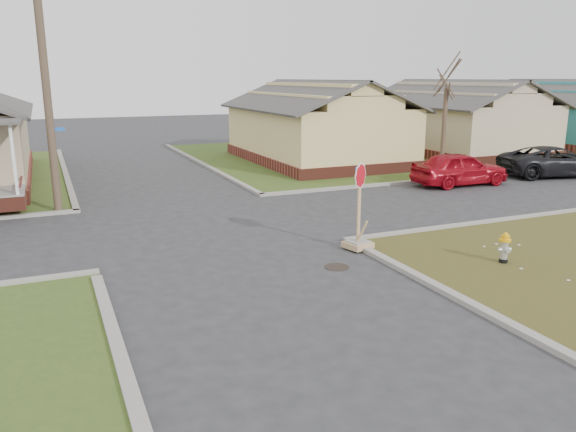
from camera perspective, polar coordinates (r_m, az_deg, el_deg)
name	(u,v)px	position (r m, az deg, el deg)	size (l,w,h in m)	color
ground	(250,273)	(14.23, -3.85, -5.77)	(120.00, 120.00, 0.00)	#2B2B2D
verge_far_right	(462,148)	(40.76, 17.29, 6.60)	(37.00, 19.00, 0.05)	#364D1B
curbs	(199,226)	(18.81, -9.02, -0.99)	(80.00, 40.00, 0.12)	gray
manhole	(337,267)	(14.65, 4.97, -5.18)	(0.64, 0.64, 0.01)	black
side_house_yellow	(316,124)	(32.63, 2.90, 9.34)	(7.60, 11.60, 4.70)	maroon
side_house_tan	(456,119)	(38.13, 16.69, 9.45)	(7.60, 11.60, 4.70)	maroon
side_house_teal	(568,115)	(45.20, 26.58, 9.19)	(7.60, 11.60, 4.70)	maroon
utility_pole	(46,81)	(21.54, -23.41, 12.48)	(1.80, 0.28, 9.00)	#483829
tree_mid_right	(444,131)	(29.48, 15.53, 8.30)	(0.22, 0.22, 4.20)	#483829
fire_hydrant	(505,246)	(15.73, 21.14, -2.86)	(0.31, 0.31, 0.82)	black
stop_sign	(358,230)	(16.04, 7.15, -1.39)	(0.70, 0.68, 2.46)	tan
red_sedan	(460,169)	(26.64, 17.03, 4.63)	(1.80, 4.47, 1.52)	#A30B17
dark_pickup	(554,161)	(30.84, 25.45, 5.03)	(2.44, 5.30, 1.47)	black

